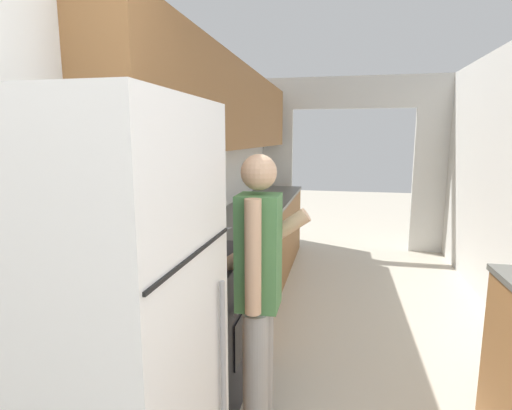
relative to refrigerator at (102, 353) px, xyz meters
name	(u,v)px	position (x,y,z in m)	size (l,w,h in m)	color
wall_left	(203,148)	(-0.30, 1.97, 0.67)	(0.38, 7.89, 2.50)	silver
wall_far_with_doorway	(351,151)	(0.95, 4.85, 0.56)	(3.03, 0.06, 2.50)	silver
counter_left	(254,249)	(-0.06, 2.85, -0.42)	(0.62, 4.33, 0.92)	brown
refrigerator	(102,353)	(0.00, 0.00, 0.00)	(0.75, 0.73, 1.77)	white
range_oven	(197,323)	(-0.05, 1.09, -0.42)	(0.66, 0.75, 1.06)	black
person	(259,297)	(0.42, 0.73, -0.05)	(0.50, 0.37, 1.56)	#9E9E9E
knife	(220,232)	(-0.08, 1.67, 0.05)	(0.09, 0.30, 0.02)	#B7B7BC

